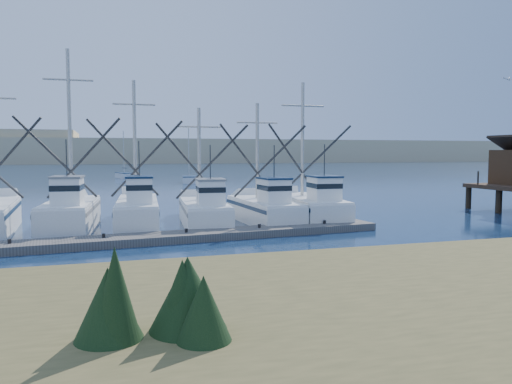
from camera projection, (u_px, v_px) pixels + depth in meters
The scene contains 8 objects.
ground at pixel (341, 264), 19.82m from camera, with size 500.00×500.00×0.00m, color #0D203B.
shore_bank at pixel (170, 380), 7.90m from camera, with size 40.00×10.00×1.60m, color #4C422D.
floating_dock at pixel (104, 242), 23.56m from camera, with size 29.56×1.97×0.39m, color #615B57.
dune_ridge at pixel (126, 151), 219.76m from camera, with size 360.00×60.00×10.00m, color tan.
trawler_fleet at pixel (104, 213), 28.33m from camera, with size 28.76×8.82×10.31m.
sailboat_near at pixel (189, 179), 72.98m from camera, with size 2.68×5.51×8.10m.
sailboat_far at pixel (124, 175), 85.51m from camera, with size 2.99×5.40×8.10m.
flying_gull at pixel (509, 79), 30.56m from camera, with size 1.05×0.19×0.19m.
Camera 1 is at (-8.91, -17.71, 4.40)m, focal length 35.00 mm.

